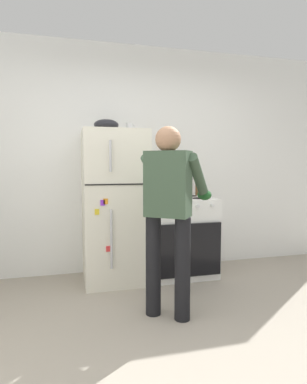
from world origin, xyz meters
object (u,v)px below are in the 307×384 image
Objects in this scene: stove_range at (180,236)px; person_cook at (170,204)px; mixing_bowl at (106,125)px; red_pot at (168,192)px; pepper_mill at (197,187)px; refrigerator at (115,206)px; coffee_mug at (129,127)px.

stove_range is 0.57× the size of person_cook.
mixing_bowl is (-0.84, 0.01, 1.26)m from stove_range.
red_pot is 1.69× the size of pepper_mill.
stove_range is 1.52m from mixing_bowl.
stove_range is 1.17m from person_cook.
mixing_bowl is at bearing -170.05° from pepper_mill.
mixing_bowl reaches higher than refrigerator.
pepper_mill is (0.73, 1.18, 0.05)m from person_cook.
coffee_mug is 1.13m from pepper_mill.
coffee_mug reaches higher than stove_range.
mixing_bowl is at bearing -169.22° from coffee_mug.
refrigerator is at bearing 179.24° from stove_range.
refrigerator is 1.09m from pepper_mill.
stove_range is at bearing -5.96° from coffee_mug.
stove_range is at bearing -0.70° from mixing_bowl.
mixing_bowl is at bearing 112.75° from person_cook.
mixing_bowl reaches higher than pepper_mill.
red_pot reaches higher than stove_range.
red_pot is at bearing -166.08° from stove_range.
red_pot is 1.00m from mixing_bowl.
person_cook is at bearing -114.09° from stove_range.
coffee_mug is at bearing 15.40° from refrigerator.
coffee_mug is at bearing 98.13° from person_cook.
coffee_mug is 0.42× the size of mixing_bowl.
refrigerator is 8.32× the size of pepper_mill.
pepper_mill is at bearing 9.95° from mixing_bowl.
pepper_mill is at bearing 28.52° from red_pot.
mixing_bowl reaches higher than coffee_mug.
mixing_bowl is at bearing 179.77° from refrigerator.
pepper_mill is (1.06, 0.20, 0.18)m from refrigerator.
refrigerator is at bearing 175.27° from red_pot.
coffee_mug is 0.27m from mixing_bowl.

